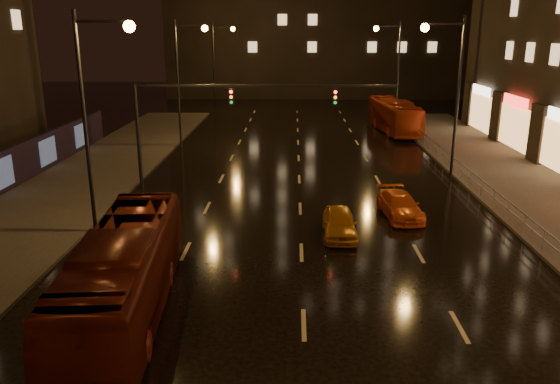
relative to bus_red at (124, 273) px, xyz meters
The scene contains 8 objects.
ground 16.56m from the bus_red, 68.97° to the left, with size 140.00×140.00×0.00m, color black.
sidewalk_left 12.94m from the bus_red, 126.10° to the left, with size 7.00×70.00×0.15m, color #38332D.
traffic_signal 15.76m from the bus_red, 86.81° to the left, with size 15.31×0.32×6.20m.
railing_right 20.97m from the bus_red, 39.73° to the left, with size 0.05×56.00×1.00m.
bus_red is the anchor object (origin of this frame).
bus_curb 37.71m from the bus_red, 66.79° to the left, with size 2.52×10.78×3.00m, color #9B300F.
taxi_near 10.70m from the bus_red, 43.90° to the left, with size 1.49×3.70×1.26m, color orange.
taxi_far 15.02m from the bus_red, 42.95° to the left, with size 1.68×4.13×1.20m, color #E15915.
Camera 1 is at (-0.37, -11.70, 9.14)m, focal length 35.00 mm.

